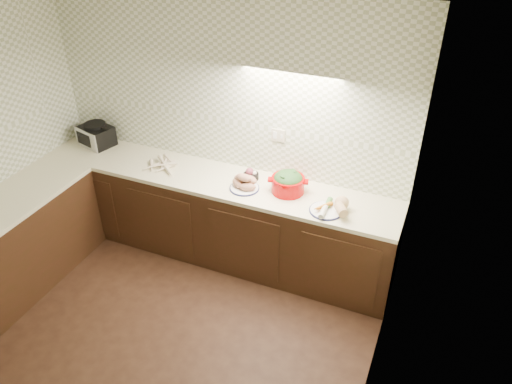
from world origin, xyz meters
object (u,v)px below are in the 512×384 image
at_px(sweet_potato_plate, 245,183).
at_px(onion_bowl, 251,175).
at_px(toaster_oven, 96,135).
at_px(dutch_oven, 288,182).
at_px(veg_plate, 334,206).
at_px(parsnip_pile, 163,164).

relative_size(sweet_potato_plate, onion_bowl, 1.90).
relative_size(toaster_oven, dutch_oven, 1.09).
xyz_separation_m(sweet_potato_plate, onion_bowl, (-0.02, 0.18, -0.02)).
xyz_separation_m(dutch_oven, veg_plate, (0.47, -0.13, -0.05)).
distance_m(sweet_potato_plate, onion_bowl, 0.18).
bearing_deg(dutch_oven, toaster_oven, 162.19).
height_order(onion_bowl, dutch_oven, dutch_oven).
xyz_separation_m(sweet_potato_plate, dutch_oven, (0.39, 0.10, 0.04)).
distance_m(toaster_oven, onion_bowl, 1.79).
bearing_deg(sweet_potato_plate, toaster_oven, 173.98).
height_order(sweet_potato_plate, dutch_oven, dutch_oven).
relative_size(onion_bowl, dutch_oven, 0.39).
relative_size(parsnip_pile, veg_plate, 0.96).
distance_m(parsnip_pile, veg_plate, 1.76).
relative_size(toaster_oven, parsnip_pile, 1.13).
bearing_deg(onion_bowl, parsnip_pile, -171.54).
xyz_separation_m(onion_bowl, veg_plate, (0.87, -0.21, 0.01)).
xyz_separation_m(sweet_potato_plate, veg_plate, (0.85, -0.03, -0.01)).
distance_m(dutch_oven, veg_plate, 0.49).
distance_m(onion_bowl, veg_plate, 0.89).
bearing_deg(toaster_oven, veg_plate, 10.87).
distance_m(toaster_oven, parsnip_pile, 0.91).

